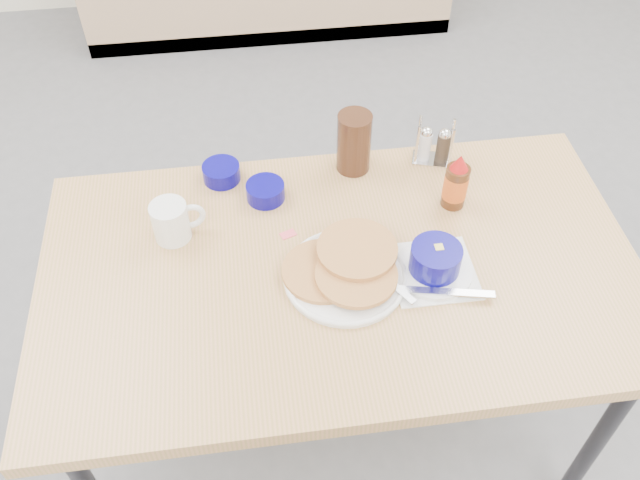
{
  "coord_description": "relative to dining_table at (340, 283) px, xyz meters",
  "views": [
    {
      "loc": [
        -0.18,
        -0.75,
        1.97
      ],
      "look_at": [
        -0.04,
        0.29,
        0.82
      ],
      "focal_mm": 38.0,
      "sensor_mm": 36.0,
      "label": 1
    }
  ],
  "objects": [
    {
      "name": "coffee_mug",
      "position": [
        -0.38,
        0.15,
        0.11
      ],
      "size": [
        0.13,
        0.09,
        0.1
      ],
      "rotation": [
        0.0,
        0.0,
        0.21
      ],
      "color": "white",
      "rests_on": "dining_table"
    },
    {
      "name": "creamer_bowl",
      "position": [
        -0.26,
        0.34,
        0.08
      ],
      "size": [
        0.1,
        0.1,
        0.04
      ],
      "rotation": [
        0.0,
        0.0,
        -0.08
      ],
      "color": "#080571",
      "rests_on": "dining_table"
    },
    {
      "name": "amber_tumbler",
      "position": [
        0.09,
        0.34,
        0.15
      ],
      "size": [
        0.11,
        0.11,
        0.17
      ],
      "primitive_type": "cylinder",
      "rotation": [
        0.0,
        0.0,
        -0.21
      ],
      "color": "#381F12",
      "rests_on": "dining_table"
    },
    {
      "name": "syrup_bottle",
      "position": [
        0.31,
        0.17,
        0.13
      ],
      "size": [
        0.06,
        0.06,
        0.16
      ],
      "rotation": [
        0.0,
        0.0,
        0.37
      ],
      "color": "#47230F",
      "rests_on": "dining_table"
    },
    {
      "name": "condiment_caddy",
      "position": [
        0.3,
        0.34,
        0.11
      ],
      "size": [
        0.12,
        0.09,
        0.12
      ],
      "rotation": [
        0.0,
        0.0,
        -0.3
      ],
      "color": "silver",
      "rests_on": "dining_table"
    },
    {
      "name": "sugar_wrapper",
      "position": [
        -0.11,
        0.12,
        0.06
      ],
      "size": [
        0.04,
        0.03,
        0.0
      ],
      "primitive_type": "cube",
      "rotation": [
        0.0,
        0.0,
        0.35
      ],
      "color": "#F95363",
      "rests_on": "dining_table"
    },
    {
      "name": "pancake_plate",
      "position": [
        0.01,
        -0.03,
        0.08
      ],
      "size": [
        0.29,
        0.28,
        0.05
      ],
      "rotation": [
        0.0,
        0.0,
        0.27
      ],
      "color": "white",
      "rests_on": "dining_table"
    },
    {
      "name": "butter_bowl",
      "position": [
        -0.15,
        0.25,
        0.08
      ],
      "size": [
        0.1,
        0.1,
        0.04
      ],
      "rotation": [
        0.0,
        0.0,
        0.29
      ],
      "color": "#080571",
      "rests_on": "dining_table"
    },
    {
      "name": "dining_table",
      "position": [
        0.0,
        0.0,
        0.0
      ],
      "size": [
        1.4,
        0.8,
        0.76
      ],
      "color": "tan",
      "rests_on": "ground"
    },
    {
      "name": "grits_setting",
      "position": [
        0.21,
        -0.05,
        0.1
      ],
      "size": [
        0.21,
        0.2,
        0.08
      ],
      "rotation": [
        0.0,
        0.0,
        0.0
      ],
      "color": "white",
      "rests_on": "dining_table"
    }
  ]
}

